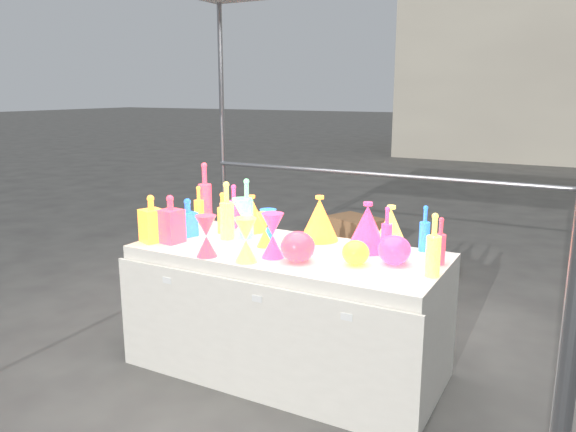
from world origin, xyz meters
The scene contains 31 objects.
ground centered at (0.00, 0.00, 0.00)m, with size 80.00×80.00×0.00m, color slate.
display_table centered at (0.00, -0.01, 0.37)m, with size 1.84×0.83×0.75m.
cardboard_box_closed centered at (-0.56, 2.47, 0.19)m, with size 0.53×0.39×0.39m, color #AC774D.
cardboard_box_flat centered at (0.12, 2.35, 0.03)m, with size 0.74×0.53×0.06m, color #AC774D.
bottle_0 centered at (-0.85, 0.28, 0.88)m, with size 0.07×0.07×0.27m, color red, non-canonical shape.
bottle_1 centered at (-0.85, 0.35, 0.90)m, with size 0.07×0.07×0.29m, color #18843E, non-canonical shape.
bottle_2 centered at (-0.85, 0.35, 0.96)m, with size 0.09×0.09×0.42m, color #FF611A, non-canonical shape.
bottle_3 centered at (-0.57, 0.30, 0.90)m, with size 0.08×0.08×0.29m, color blue, non-canonical shape.
bottle_4 centered at (-0.45, 0.03, 0.93)m, with size 0.09×0.09×0.36m, color #16897C, non-canonical shape.
bottle_5 centered at (-0.37, 0.13, 0.94)m, with size 0.08×0.08×0.37m, color #C1268C, non-canonical shape.
bottle_6 centered at (-0.56, 0.14, 0.88)m, with size 0.07×0.07×0.27m, color red, non-canonical shape.
decanter_0 centered at (-0.81, -0.24, 0.90)m, with size 0.12×0.12×0.29m, color red, non-canonical shape.
decanter_1 centered at (-0.70, -0.20, 0.90)m, with size 0.12×0.12×0.29m, color #FF611A, non-canonical shape.
decanter_2 centered at (-0.70, -0.03, 0.87)m, with size 0.09×0.09×0.24m, color #18843E, non-canonical shape.
hourglass_0 centered at (-0.33, -0.34, 0.87)m, with size 0.12×0.12×0.23m, color #FF611A, non-canonical shape.
hourglass_1 centered at (0.00, -0.18, 0.87)m, with size 0.12×0.12×0.25m, color blue, non-canonical shape.
hourglass_2 centered at (-0.09, -0.32, 0.87)m, with size 0.12×0.12×0.24m, color #16897C, non-canonical shape.
hourglass_3 centered at (-0.38, 0.09, 0.88)m, with size 0.13×0.13×0.25m, color #C1268C, non-canonical shape.
hourglass_4 centered at (-0.15, 0.00, 0.85)m, with size 0.10×0.10×0.20m, color red, non-canonical shape.
hourglass_5 centered at (-0.18, 0.08, 0.85)m, with size 0.10×0.10×0.21m, color #18843E, non-canonical shape.
globe_0 centered at (0.45, -0.08, 0.81)m, with size 0.15×0.15×0.12m, color red, non-canonical shape.
globe_2 centered at (0.16, -0.18, 0.82)m, with size 0.19×0.19×0.15m, color #FF611A, non-canonical shape.
globe_3 centered at (0.63, 0.02, 0.82)m, with size 0.17×0.17×0.14m, color blue, non-canonical shape.
lampshade_0 centered at (-0.42, 0.28, 0.87)m, with size 0.20×0.20×0.24m, color #ECF633, non-canonical shape.
lampshade_1 centered at (0.07, 0.28, 0.89)m, with size 0.24×0.24×0.28m, color #ECF633, non-canonical shape.
lampshade_2 centered at (0.41, 0.20, 0.89)m, with size 0.24×0.24×0.28m, color blue, non-canonical shape.
lampshade_3 centered at (0.52, 0.27, 0.88)m, with size 0.22×0.22×0.26m, color #16897C, non-canonical shape.
bottle_8 centered at (0.70, 0.35, 0.88)m, with size 0.06×0.06×0.27m, color #18843E, non-canonical shape.
bottle_9 centered at (0.84, 0.14, 0.88)m, with size 0.06×0.06×0.26m, color #FF611A, non-canonical shape.
bottle_10 centered at (0.53, 0.19, 0.89)m, with size 0.06×0.06×0.27m, color blue, non-canonical shape.
bottle_11 centered at (0.86, -0.08, 0.91)m, with size 0.07×0.07×0.32m, color #16897C, non-canonical shape.
Camera 1 is at (1.50, -2.75, 1.65)m, focal length 35.00 mm.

